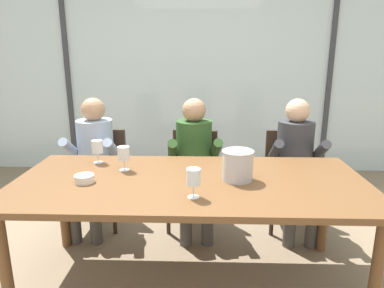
{
  "coord_description": "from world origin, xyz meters",
  "views": [
    {
      "loc": [
        0.08,
        -2.16,
        1.58
      ],
      "look_at": [
        0.0,
        0.35,
        0.91
      ],
      "focal_mm": 32.72,
      "sensor_mm": 36.0,
      "label": 1
    }
  ],
  "objects_px": {
    "person_charcoal_jacket": "(296,158)",
    "wine_glass_near_bucket": "(97,148)",
    "dining_table": "(190,189)",
    "chair_left_of_center": "(194,171)",
    "chair_center": "(289,171)",
    "tasting_bowl": "(84,179)",
    "wine_glass_center_pour": "(193,178)",
    "chair_near_curtain": "(102,169)",
    "person_pale_blue_shirt": "(94,156)",
    "wine_glass_by_left_taster": "(124,154)",
    "ice_bucket_primary": "(238,165)",
    "person_olive_shirt": "(194,157)"
  },
  "relations": [
    {
      "from": "dining_table",
      "to": "wine_glass_by_left_taster",
      "type": "distance_m",
      "value": 0.54
    },
    {
      "from": "tasting_bowl",
      "to": "chair_near_curtain",
      "type": "bearing_deg",
      "value": 100.85
    },
    {
      "from": "chair_center",
      "to": "dining_table",
      "type": "bearing_deg",
      "value": -132.82
    },
    {
      "from": "chair_center",
      "to": "tasting_bowl",
      "type": "distance_m",
      "value": 1.88
    },
    {
      "from": "person_pale_blue_shirt",
      "to": "wine_glass_near_bucket",
      "type": "height_order",
      "value": "person_pale_blue_shirt"
    },
    {
      "from": "chair_left_of_center",
      "to": "wine_glass_near_bucket",
      "type": "relative_size",
      "value": 4.96
    },
    {
      "from": "chair_near_curtain",
      "to": "ice_bucket_primary",
      "type": "distance_m",
      "value": 1.54
    },
    {
      "from": "person_charcoal_jacket",
      "to": "ice_bucket_primary",
      "type": "distance_m",
      "value": 1.01
    },
    {
      "from": "chair_center",
      "to": "person_charcoal_jacket",
      "type": "xyz_separation_m",
      "value": [
        0.02,
        -0.14,
        0.17
      ]
    },
    {
      "from": "person_pale_blue_shirt",
      "to": "person_charcoal_jacket",
      "type": "relative_size",
      "value": 1.0
    },
    {
      "from": "dining_table",
      "to": "ice_bucket_primary",
      "type": "xyz_separation_m",
      "value": [
        0.31,
        0.01,
        0.17
      ]
    },
    {
      "from": "person_pale_blue_shirt",
      "to": "person_charcoal_jacket",
      "type": "height_order",
      "value": "same"
    },
    {
      "from": "tasting_bowl",
      "to": "wine_glass_near_bucket",
      "type": "bearing_deg",
      "value": 94.35
    },
    {
      "from": "chair_left_of_center",
      "to": "wine_glass_center_pour",
      "type": "distance_m",
      "value": 1.26
    },
    {
      "from": "person_charcoal_jacket",
      "to": "chair_near_curtain",
      "type": "bearing_deg",
      "value": 177.14
    },
    {
      "from": "wine_glass_by_left_taster",
      "to": "wine_glass_center_pour",
      "type": "height_order",
      "value": "same"
    },
    {
      "from": "chair_left_of_center",
      "to": "wine_glass_near_bucket",
      "type": "height_order",
      "value": "wine_glass_near_bucket"
    },
    {
      "from": "chair_left_of_center",
      "to": "tasting_bowl",
      "type": "height_order",
      "value": "chair_left_of_center"
    },
    {
      "from": "ice_bucket_primary",
      "to": "wine_glass_by_left_taster",
      "type": "height_order",
      "value": "ice_bucket_primary"
    },
    {
      "from": "dining_table",
      "to": "wine_glass_center_pour",
      "type": "height_order",
      "value": "wine_glass_center_pour"
    },
    {
      "from": "chair_center",
      "to": "person_pale_blue_shirt",
      "type": "bearing_deg",
      "value": -175.18
    },
    {
      "from": "chair_near_curtain",
      "to": "wine_glass_center_pour",
      "type": "bearing_deg",
      "value": -50.73
    },
    {
      "from": "chair_left_of_center",
      "to": "wine_glass_center_pour",
      "type": "relative_size",
      "value": 4.96
    },
    {
      "from": "person_olive_shirt",
      "to": "dining_table",
      "type": "bearing_deg",
      "value": -95.82
    },
    {
      "from": "person_olive_shirt",
      "to": "wine_glass_center_pour",
      "type": "relative_size",
      "value": 6.8
    },
    {
      "from": "tasting_bowl",
      "to": "wine_glass_near_bucket",
      "type": "distance_m",
      "value": 0.42
    },
    {
      "from": "chair_center",
      "to": "ice_bucket_primary",
      "type": "xyz_separation_m",
      "value": [
        -0.57,
        -0.93,
        0.36
      ]
    },
    {
      "from": "chair_near_curtain",
      "to": "person_charcoal_jacket",
      "type": "bearing_deg",
      "value": -1.39
    },
    {
      "from": "dining_table",
      "to": "person_charcoal_jacket",
      "type": "xyz_separation_m",
      "value": [
        0.9,
        0.8,
        -0.02
      ]
    },
    {
      "from": "tasting_bowl",
      "to": "wine_glass_center_pour",
      "type": "bearing_deg",
      "value": -16.96
    },
    {
      "from": "dining_table",
      "to": "wine_glass_near_bucket",
      "type": "relative_size",
      "value": 13.31
    },
    {
      "from": "dining_table",
      "to": "person_olive_shirt",
      "type": "relative_size",
      "value": 1.96
    },
    {
      "from": "wine_glass_center_pour",
      "to": "chair_left_of_center",
      "type": "bearing_deg",
      "value": 91.52
    },
    {
      "from": "dining_table",
      "to": "chair_left_of_center",
      "type": "relative_size",
      "value": 2.68
    },
    {
      "from": "dining_table",
      "to": "tasting_bowl",
      "type": "bearing_deg",
      "value": -174.11
    },
    {
      "from": "chair_near_curtain",
      "to": "person_olive_shirt",
      "type": "xyz_separation_m",
      "value": [
        0.87,
        -0.13,
        0.17
      ]
    },
    {
      "from": "chair_near_curtain",
      "to": "wine_glass_center_pour",
      "type": "height_order",
      "value": "wine_glass_center_pour"
    },
    {
      "from": "person_charcoal_jacket",
      "to": "person_pale_blue_shirt",
      "type": "bearing_deg",
      "value": -178.66
    },
    {
      "from": "wine_glass_center_pour",
      "to": "person_charcoal_jacket",
      "type": "bearing_deg",
      "value": 51.3
    },
    {
      "from": "dining_table",
      "to": "person_olive_shirt",
      "type": "distance_m",
      "value": 0.8
    },
    {
      "from": "chair_left_of_center",
      "to": "person_pale_blue_shirt",
      "type": "xyz_separation_m",
      "value": [
        -0.89,
        -0.12,
        0.17
      ]
    },
    {
      "from": "chair_near_curtain",
      "to": "wine_glass_by_left_taster",
      "type": "xyz_separation_m",
      "value": [
        0.4,
        -0.76,
        0.38
      ]
    },
    {
      "from": "person_olive_shirt",
      "to": "wine_glass_near_bucket",
      "type": "relative_size",
      "value": 6.8
    },
    {
      "from": "dining_table",
      "to": "wine_glass_near_bucket",
      "type": "height_order",
      "value": "wine_glass_near_bucket"
    },
    {
      "from": "person_pale_blue_shirt",
      "to": "wine_glass_near_bucket",
      "type": "relative_size",
      "value": 6.8
    },
    {
      "from": "chair_center",
      "to": "wine_glass_near_bucket",
      "type": "bearing_deg",
      "value": -159.0
    },
    {
      "from": "person_charcoal_jacket",
      "to": "wine_glass_near_bucket",
      "type": "relative_size",
      "value": 6.8
    },
    {
      "from": "chair_center",
      "to": "tasting_bowl",
      "type": "xyz_separation_m",
      "value": [
        -1.56,
        -1.01,
        0.29
      ]
    },
    {
      "from": "ice_bucket_primary",
      "to": "wine_glass_center_pour",
      "type": "relative_size",
      "value": 1.2
    },
    {
      "from": "chair_center",
      "to": "person_charcoal_jacket",
      "type": "relative_size",
      "value": 0.73
    }
  ]
}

